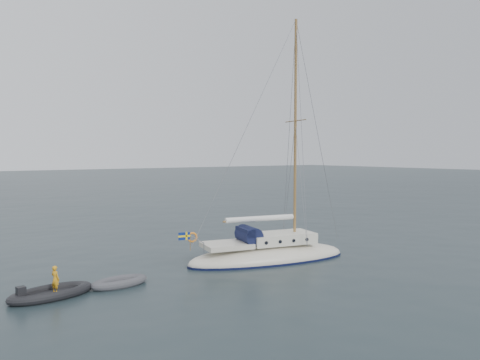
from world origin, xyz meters
TOP-DOWN VIEW (x-y plane):
  - ground at (0.00, 0.00)m, footprint 300.00×300.00m
  - sailboat at (-1.31, -2.66)m, footprint 9.89×2.96m
  - dinghy at (-9.94, -2.62)m, footprint 2.69×1.21m
  - rib at (-12.89, -2.59)m, footprint 3.56×1.62m

SIDE VIEW (x-z plane):
  - ground at x=0.00m, z-range 0.00..0.00m
  - dinghy at x=-9.94m, z-range -0.02..0.36m
  - rib at x=-12.89m, z-range -0.45..0.87m
  - sailboat at x=-1.31m, z-range -5.98..8.11m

